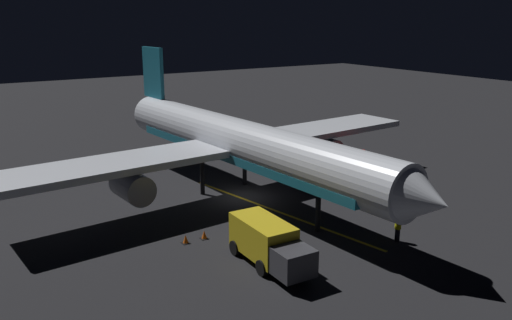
% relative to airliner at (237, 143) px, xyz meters
% --- Properties ---
extents(ground_plane, '(180.00, 180.00, 0.20)m').
position_rel_airliner_xyz_m(ground_plane, '(-0.05, 0.62, -4.35)').
color(ground_plane, black).
extents(apron_guide_stripe, '(3.57, 18.71, 0.01)m').
position_rel_airliner_xyz_m(apron_guide_stripe, '(-0.56, 4.62, -4.25)').
color(apron_guide_stripe, gold).
rests_on(apron_guide_stripe, ground_plane).
extents(airliner, '(35.93, 37.30, 10.97)m').
position_rel_airliner_xyz_m(airliner, '(0.00, 0.00, 0.00)').
color(airliner, silver).
rests_on(airliner, ground_plane).
extents(baggage_truck, '(2.41, 6.22, 2.51)m').
position_rel_airliner_xyz_m(baggage_truck, '(4.79, 11.52, -2.97)').
color(baggage_truck, gold).
rests_on(baggage_truck, ground_plane).
extents(catering_truck, '(5.73, 4.53, 2.56)m').
position_rel_airliner_xyz_m(catering_truck, '(-10.21, 2.08, -2.97)').
color(catering_truck, maroon).
rests_on(catering_truck, ground_plane).
extents(ground_crew_worker, '(0.40, 0.40, 1.74)m').
position_rel_airliner_xyz_m(ground_crew_worker, '(-3.92, 13.18, -3.37)').
color(ground_crew_worker, black).
rests_on(ground_crew_worker, ground_plane).
extents(traffic_cone_near_left, '(0.50, 0.50, 0.55)m').
position_rel_airliner_xyz_m(traffic_cone_near_left, '(7.50, 6.24, -4.00)').
color(traffic_cone_near_left, '#EA590F').
rests_on(traffic_cone_near_left, ground_plane).
extents(traffic_cone_near_right, '(0.50, 0.50, 0.55)m').
position_rel_airliner_xyz_m(traffic_cone_near_right, '(2.30, 5.69, -4.00)').
color(traffic_cone_near_right, '#EA590F').
rests_on(traffic_cone_near_right, ground_plane).
extents(traffic_cone_under_wing, '(0.50, 0.50, 0.55)m').
position_rel_airliner_xyz_m(traffic_cone_under_wing, '(6.19, 6.23, -4.00)').
color(traffic_cone_under_wing, '#EA590F').
rests_on(traffic_cone_under_wing, ground_plane).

